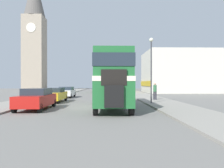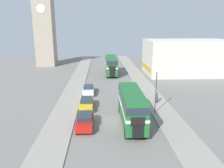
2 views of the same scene
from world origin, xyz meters
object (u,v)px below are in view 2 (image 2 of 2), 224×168
(pedestrian_walking, at_px, (157,96))
(street_lamp, at_px, (156,85))
(double_decker_bus, at_px, (132,105))
(car_parked_mid, at_px, (87,103))
(car_parked_near, at_px, (85,120))
(car_parked_far, at_px, (89,89))
(church_tower, at_px, (43,9))
(bus_distant, at_px, (111,64))

(pedestrian_walking, distance_m, street_lamp, 5.04)
(double_decker_bus, distance_m, car_parked_mid, 8.03)
(car_parked_near, height_order, pedestrian_walking, pedestrian_walking)
(car_parked_near, xyz_separation_m, street_lamp, (9.11, 3.51, 3.16))
(car_parked_mid, bearing_deg, double_decker_bus, -43.58)
(car_parked_near, xyz_separation_m, pedestrian_walking, (10.33, 7.51, 0.35))
(double_decker_bus, distance_m, pedestrian_walking, 8.47)
(double_decker_bus, bearing_deg, street_lamp, 38.52)
(car_parked_far, bearing_deg, church_tower, 115.19)
(pedestrian_walking, xyz_separation_m, church_tower, (-24.47, 35.09, 14.93))
(street_lamp, bearing_deg, bus_distant, 100.54)
(bus_distant, xyz_separation_m, car_parked_far, (-4.71, -15.43, -1.83))
(car_parked_mid, bearing_deg, car_parked_near, -88.32)
(pedestrian_walking, relative_size, church_tower, 0.06)
(double_decker_bus, xyz_separation_m, car_parked_far, (-5.76, 12.40, -1.64))
(car_parked_far, relative_size, church_tower, 0.14)
(car_parked_far, bearing_deg, car_parked_near, -88.93)
(car_parked_mid, bearing_deg, bus_distant, 78.30)
(car_parked_near, relative_size, car_parked_far, 1.04)
(bus_distant, distance_m, car_parked_mid, 22.96)
(church_tower, bearing_deg, car_parked_near, -71.63)
(bus_distant, distance_m, street_lamp, 25.43)
(double_decker_bus, relative_size, street_lamp, 1.58)
(car_parked_mid, xyz_separation_m, church_tower, (-13.96, 36.52, 15.32))
(car_parked_far, relative_size, street_lamp, 0.75)
(car_parked_near, distance_m, street_lamp, 10.26)
(street_lamp, xyz_separation_m, church_tower, (-23.25, 39.08, 12.11))
(double_decker_bus, bearing_deg, car_parked_mid, 136.42)
(bus_distant, height_order, car_parked_far, bus_distant)
(double_decker_bus, bearing_deg, car_parked_far, 114.91)
(double_decker_bus, distance_m, church_tower, 48.30)
(bus_distant, xyz_separation_m, street_lamp, (4.65, -24.96, 1.38))
(car_parked_near, bearing_deg, double_decker_bus, 6.74)
(car_parked_far, bearing_deg, double_decker_bus, -65.09)
(bus_distant, relative_size, car_parked_near, 2.08)
(bus_distant, distance_m, car_parked_near, 28.88)
(car_parked_mid, relative_size, pedestrian_walking, 2.58)
(car_parked_near, bearing_deg, street_lamp, 21.09)
(car_parked_near, bearing_deg, car_parked_mid, 91.68)
(church_tower, bearing_deg, pedestrian_walking, -55.10)
(double_decker_bus, height_order, pedestrian_walking, double_decker_bus)
(double_decker_bus, xyz_separation_m, church_tower, (-19.66, 41.94, 13.68))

